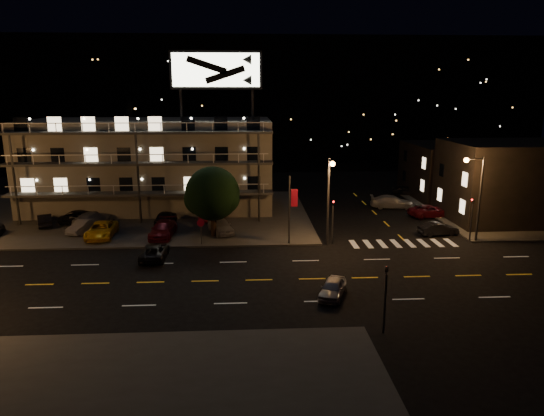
{
  "coord_description": "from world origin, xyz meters",
  "views": [
    {
      "loc": [
        1.1,
        -33.84,
        13.67
      ],
      "look_at": [
        3.42,
        8.0,
        3.59
      ],
      "focal_mm": 32.0,
      "sensor_mm": 36.0,
      "label": 1
    }
  ],
  "objects": [
    {
      "name": "side_bldg_back",
      "position": [
        29.99,
        28.0,
        3.5
      ],
      "size": [
        14.06,
        12.0,
        7.0
      ],
      "color": "black",
      "rests_on": "ground"
    },
    {
      "name": "signal_nw",
      "position": [
        9.0,
        8.5,
        2.57
      ],
      "size": [
        0.2,
        0.27,
        4.6
      ],
      "color": "#2D2D30",
      "rests_on": "ground"
    },
    {
      "name": "lot_car_5",
      "position": [
        -19.7,
        15.72,
        0.78
      ],
      "size": [
        2.73,
        4.01,
        1.25
      ],
      "primitive_type": "imported",
      "rotation": [
        0.0,
        0.0,
        3.55
      ],
      "color": "black",
      "rests_on": "curb_nw"
    },
    {
      "name": "lot_car_2",
      "position": [
        -12.68,
        11.29,
        0.86
      ],
      "size": [
        2.54,
        5.2,
        1.42
      ],
      "primitive_type": "imported",
      "rotation": [
        0.0,
        0.0,
        0.04
      ],
      "color": "yellow",
      "rests_on": "curb_nw"
    },
    {
      "name": "lot_car_1",
      "position": [
        -15.0,
        13.11,
        0.78
      ],
      "size": [
        2.47,
        4.03,
        1.25
      ],
      "primitive_type": "imported",
      "rotation": [
        0.0,
        0.0,
        -0.33
      ],
      "color": "#98989D",
      "rests_on": "curb_nw"
    },
    {
      "name": "road_car_west",
      "position": [
        -6.62,
        5.27,
        0.61
      ],
      "size": [
        2.06,
        4.43,
        1.23
      ],
      "primitive_type": "imported",
      "rotation": [
        0.0,
        0.0,
        3.15
      ],
      "color": "black",
      "rests_on": "ground"
    },
    {
      "name": "motel",
      "position": [
        -9.94,
        23.88,
        5.34
      ],
      "size": [
        28.0,
        13.8,
        18.1
      ],
      "color": "gray",
      "rests_on": "ground"
    },
    {
      "name": "hill_backdrop",
      "position": [
        -5.94,
        68.78,
        11.55
      ],
      "size": [
        120.0,
        25.0,
        24.0
      ],
      "color": "black",
      "rests_on": "ground"
    },
    {
      "name": "tree",
      "position": [
        -2.08,
        11.18,
        4.15
      ],
      "size": [
        5.34,
        5.14,
        6.73
      ],
      "color": "black",
      "rests_on": "curb_nw"
    },
    {
      "name": "side_car_2",
      "position": [
        18.73,
        22.14,
        0.75
      ],
      "size": [
        5.46,
        2.88,
        1.51
      ],
      "primitive_type": "imported",
      "rotation": [
        0.0,
        0.0,
        1.42
      ],
      "color": "#98989D",
      "rests_on": "ground"
    },
    {
      "name": "side_car_1",
      "position": [
        21.69,
        17.71,
        0.67
      ],
      "size": [
        5.17,
        3.19,
        1.34
      ],
      "primitive_type": "imported",
      "rotation": [
        0.0,
        0.0,
        1.79
      ],
      "color": "#5A0C16",
      "rests_on": "ground"
    },
    {
      "name": "lot_car_9",
      "position": [
        -2.34,
        17.0,
        0.88
      ],
      "size": [
        3.1,
        4.66,
        1.45
      ],
      "primitive_type": "imported",
      "rotation": [
        0.0,
        0.0,
        2.75
      ],
      "color": "#5A0C16",
      "rests_on": "curb_nw"
    },
    {
      "name": "lot_car_4",
      "position": [
        -1.4,
        12.14,
        0.87
      ],
      "size": [
        3.13,
        4.58,
        1.45
      ],
      "primitive_type": "imported",
      "rotation": [
        0.0,
        0.0,
        0.37
      ],
      "color": "#98989D",
      "rests_on": "curb_nw"
    },
    {
      "name": "curb_nw",
      "position": [
        -14.0,
        20.0,
        0.07
      ],
      "size": [
        44.0,
        24.0,
        0.15
      ],
      "primitive_type": "cube",
      "color": "#3A3A37",
      "rests_on": "ground"
    },
    {
      "name": "signal_ne",
      "position": [
        22.0,
        8.5,
        2.57
      ],
      "size": [
        0.27,
        0.2,
        4.6
      ],
      "color": "#2D2D30",
      "rests_on": "ground"
    },
    {
      "name": "streetlight_ne",
      "position": [
        22.14,
        8.3,
        4.96
      ],
      "size": [
        1.92,
        0.44,
        8.0
      ],
      "color": "#2D2D30",
      "rests_on": "ground"
    },
    {
      "name": "stop_sign",
      "position": [
        -3.0,
        8.57,
        1.71
      ],
      "size": [
        0.91,
        0.11,
        2.61
      ],
      "color": "#2D2D30",
      "rests_on": "ground"
    },
    {
      "name": "lot_car_3",
      "position": [
        -6.85,
        11.19,
        0.87
      ],
      "size": [
        2.33,
        5.11,
        1.45
      ],
      "primitive_type": "imported",
      "rotation": [
        0.0,
        0.0,
        -0.06
      ],
      "color": "#5A0C16",
      "rests_on": "curb_nw"
    },
    {
      "name": "side_bldg_front",
      "position": [
        29.99,
        16.0,
        4.25
      ],
      "size": [
        14.06,
        10.0,
        8.5
      ],
      "color": "black",
      "rests_on": "ground"
    },
    {
      "name": "road_car_east",
      "position": [
        6.95,
        -3.25,
        0.61
      ],
      "size": [
        2.69,
        3.89,
        1.23
      ],
      "primitive_type": "imported",
      "rotation": [
        0.0,
        0.0,
        -0.38
      ],
      "color": "#98989D",
      "rests_on": "ground"
    },
    {
      "name": "curb_ne",
      "position": [
        30.0,
        20.0,
        0.07
      ],
      "size": [
        16.0,
        24.0,
        0.15
      ],
      "primitive_type": "cube",
      "color": "#3A3A37",
      "rests_on": "ground"
    },
    {
      "name": "streetlight_nc",
      "position": [
        8.5,
        7.94,
        4.96
      ],
      "size": [
        0.44,
        1.92,
        8.0
      ],
      "color": "#2D2D30",
      "rests_on": "ground"
    },
    {
      "name": "banner_north",
      "position": [
        5.09,
        8.4,
        3.43
      ],
      "size": [
        0.83,
        0.16,
        6.4
      ],
      "color": "#2D2D30",
      "rests_on": "ground"
    },
    {
      "name": "side_car_0",
      "position": [
        19.83,
        10.64,
        0.63
      ],
      "size": [
        4.0,
        1.87,
        1.27
      ],
      "primitive_type": "imported",
      "rotation": [
        0.0,
        0.0,
        1.71
      ],
      "color": "black",
      "rests_on": "ground"
    },
    {
      "name": "signal_sw",
      "position": [
        9.0,
        -8.5,
        2.57
      ],
      "size": [
        0.2,
        0.27,
        4.6
      ],
      "color": "#2D2D30",
      "rests_on": "ground"
    },
    {
      "name": "lot_car_6",
      "position": [
        -16.48,
        17.02,
        0.82
      ],
      "size": [
        3.86,
        5.3,
        1.34
      ],
      "primitive_type": "imported",
      "rotation": [
        0.0,
        0.0,
        2.76
      ],
      "color": "black",
      "rests_on": "curb_nw"
    },
    {
      "name": "side_car_3",
      "position": [
        22.84,
        29.28,
        0.64
      ],
      "size": [
        4.04,
        2.7,
        1.28
      ],
      "primitive_type": "imported",
      "rotation": [
        0.0,
        0.0,
        1.22
      ],
      "color": "black",
      "rests_on": "ground"
    },
    {
      "name": "lot_car_7",
      "position": [
        -14.83,
        15.8,
        0.84
      ],
      "size": [
        3.71,
        5.11,
        1.38
      ],
      "primitive_type": "imported",
      "rotation": [
        0.0,
        0.0,
        2.72
      ],
      "color": "#98989D",
      "rests_on": "curb_nw"
    },
    {
      "name": "ground",
      "position": [
        0.0,
        0.0,
        0.0
      ],
      "size": [
        140.0,
        140.0,
        0.0
      ],
      "primitive_type": "plane",
      "color": "black",
      "rests_on": "ground"
    },
    {
      "name": "lot_car_8",
      "position": [
        -7.31,
        15.67,
        0.87
      ],
      "size": [
        2.06,
        4.38,
        1.45
      ],
      "primitive_type": "imported",
      "rotation": [
        0.0,
        0.0,
        3.06
      ],
      "color": "black",
      "rests_on": "curb_nw"
    }
  ]
}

